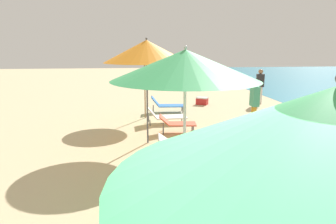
% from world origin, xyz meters
% --- Properties ---
extents(umbrella_nearest, '(2.32, 2.32, 2.69)m').
position_xyz_m(umbrella_nearest, '(0.33, -0.05, 2.37)').
color(umbrella_nearest, '#4C4C51').
rests_on(umbrella_nearest, ground).
extents(umbrella_second, '(2.48, 2.48, 2.83)m').
position_xyz_m(umbrella_second, '(0.18, 3.51, 2.51)').
color(umbrella_second, silver).
rests_on(umbrella_second, ground).
extents(lounger_second_shoreside, '(1.55, 0.77, 0.55)m').
position_xyz_m(lounger_second_shoreside, '(0.93, 4.66, 0.25)').
color(lounger_second_shoreside, white).
rests_on(lounger_second_shoreside, ground).
extents(lounger_second_inland, '(1.66, 0.86, 0.61)m').
position_xyz_m(lounger_second_inland, '(1.29, 2.45, 0.31)').
color(lounger_second_inland, white).
rests_on(lounger_second_inland, ground).
extents(umbrella_third, '(2.44, 2.44, 3.06)m').
position_xyz_m(umbrella_third, '(-0.29, 7.23, 2.68)').
color(umbrella_third, '#4C4C51').
rests_on(umbrella_third, ground).
extents(lounger_third_shoreside, '(1.27, 0.69, 0.59)m').
position_xyz_m(lounger_third_shoreside, '(0.73, 8.23, 0.33)').
color(lounger_third_shoreside, '#D8593F').
rests_on(lounger_third_shoreside, ground).
extents(lounger_third_inland, '(1.46, 0.77, 0.52)m').
position_xyz_m(lounger_third_inland, '(0.62, 6.11, 0.27)').
color(lounger_third_inland, white).
rests_on(lounger_third_inland, ground).
extents(umbrella_farthest, '(2.03, 2.03, 2.76)m').
position_xyz_m(umbrella_farthest, '(-0.23, 10.48, 2.50)').
color(umbrella_farthest, olive).
rests_on(umbrella_farthest, ground).
extents(lounger_farthest_shoreside, '(1.51, 0.72, 0.70)m').
position_xyz_m(lounger_farthest_shoreside, '(0.75, 11.49, 0.34)').
color(lounger_farthest_shoreside, blue).
rests_on(lounger_farthest_shoreside, ground).
extents(lounger_farthest_inland, '(1.51, 0.73, 0.65)m').
position_xyz_m(lounger_farthest_inland, '(0.47, 9.50, 0.30)').
color(lounger_farthest_inland, white).
rests_on(lounger_farthest_inland, ground).
extents(person_walking_near, '(0.24, 0.36, 1.78)m').
position_xyz_m(person_walking_near, '(3.31, 8.06, 1.09)').
color(person_walking_near, orange).
rests_on(person_walking_near, ground).
extents(person_walking_mid, '(0.39, 0.28, 1.73)m').
position_xyz_m(person_walking_mid, '(5.59, 12.93, 1.06)').
color(person_walking_mid, silver).
rests_on(person_walking_mid, ground).
extents(cooler_box, '(0.67, 0.60, 0.37)m').
position_xyz_m(cooler_box, '(2.69, 13.04, 0.18)').
color(cooler_box, red).
rests_on(cooler_box, ground).
extents(beach_ball, '(0.34, 0.34, 0.34)m').
position_xyz_m(beach_ball, '(5.73, 7.71, 0.17)').
color(beach_ball, '#3FB266').
rests_on(beach_ball, ground).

